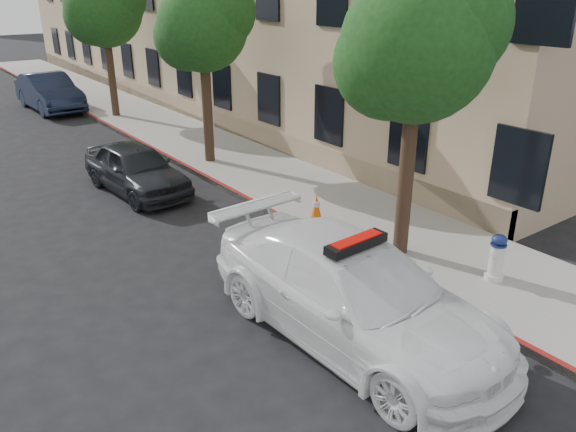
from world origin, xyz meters
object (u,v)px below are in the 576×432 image
at_px(parked_car_far, 49,92).
at_px(fire_hydrant, 497,258).
at_px(police_car, 354,293).
at_px(traffic_cone, 316,210).
at_px(parked_car_mid, 136,168).

bearing_deg(parked_car_far, fire_hydrant, -86.12).
bearing_deg(fire_hydrant, parked_car_far, 99.90).
distance_m(police_car, traffic_cone, 4.17).
relative_size(parked_car_mid, traffic_cone, 5.15).
distance_m(police_car, parked_car_far, 20.87).
bearing_deg(parked_car_mid, parked_car_far, 80.80).
bearing_deg(parked_car_mid, fire_hydrant, -73.57).
xyz_separation_m(fire_hydrant, traffic_cone, (-1.08, 3.95, -0.07)).
height_order(police_car, traffic_cone, police_car).
relative_size(police_car, parked_car_mid, 1.43).
bearing_deg(fire_hydrant, police_car, 177.17).
distance_m(parked_car_far, fire_hydrant, 21.35).
relative_size(parked_car_far, fire_hydrant, 5.30).
bearing_deg(police_car, parked_car_mid, 87.87).
xyz_separation_m(police_car, parked_car_mid, (-0.09, 8.49, -0.13)).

